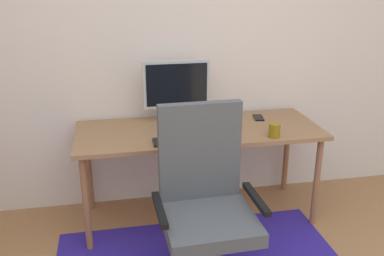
{
  "coord_description": "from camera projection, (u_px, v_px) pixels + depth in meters",
  "views": [
    {
      "loc": [
        -0.56,
        -0.99,
        1.73
      ],
      "look_at": [
        -0.06,
        1.55,
        0.8
      ],
      "focal_mm": 40.1,
      "sensor_mm": 36.0,
      "label": 1
    }
  ],
  "objects": [
    {
      "name": "wall_back",
      "position": [
        183.0,
        36.0,
        3.19
      ],
      "size": [
        6.0,
        0.1,
        2.6
      ],
      "primitive_type": "cube",
      "color": "silver",
      "rests_on": "ground"
    },
    {
      "name": "desk",
      "position": [
        199.0,
        137.0,
        3.05
      ],
      "size": [
        1.72,
        0.66,
        0.7
      ],
      "color": "#986946",
      "rests_on": "ground"
    },
    {
      "name": "monitor",
      "position": [
        177.0,
        87.0,
        3.1
      ],
      "size": [
        0.48,
        0.18,
        0.45
      ],
      "color": "#B2B2B7",
      "rests_on": "desk"
    },
    {
      "name": "keyboard",
      "position": [
        186.0,
        140.0,
        2.79
      ],
      "size": [
        0.43,
        0.13,
        0.02
      ],
      "primitive_type": "cube",
      "color": "black",
      "rests_on": "desk"
    },
    {
      "name": "computer_mouse",
      "position": [
        235.0,
        135.0,
        2.87
      ],
      "size": [
        0.06,
        0.1,
        0.03
      ],
      "primitive_type": "ellipsoid",
      "color": "white",
      "rests_on": "desk"
    },
    {
      "name": "coffee_cup",
      "position": [
        274.0,
        130.0,
        2.86
      ],
      "size": [
        0.08,
        0.08,
        0.09
      ],
      "primitive_type": "cylinder",
      "color": "#836312",
      "rests_on": "desk"
    },
    {
      "name": "cell_phone",
      "position": [
        259.0,
        118.0,
        3.25
      ],
      "size": [
        0.09,
        0.15,
        0.01
      ],
      "primitive_type": "cube",
      "rotation": [
        0.0,
        0.0,
        -0.18
      ],
      "color": "black",
      "rests_on": "desk"
    },
    {
      "name": "office_chair",
      "position": [
        206.0,
        215.0,
        2.43
      ],
      "size": [
        0.59,
        0.51,
        1.06
      ],
      "rotation": [
        0.0,
        0.0,
        0.03
      ],
      "color": "slate",
      "rests_on": "ground"
    }
  ]
}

